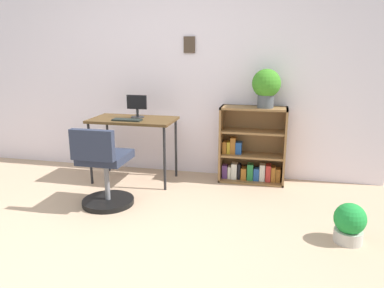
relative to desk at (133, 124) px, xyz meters
The scene contains 9 objects.
ground_plane 1.81m from the desk, 80.85° to the right, with size 6.24×6.24×0.00m, color tan.
wall_back 0.82m from the desk, 61.86° to the left, with size 5.20×0.12×2.57m.
desk is the anchor object (origin of this frame).
monitor 0.22m from the desk, 71.17° to the left, with size 0.24×0.16×0.26m.
keyboard 0.16m from the desk, 95.93° to the right, with size 0.33×0.12×0.02m, color black.
office_chair 0.85m from the desk, 90.18° to the right, with size 0.52×0.54×0.82m.
bookshelf_low 1.42m from the desk, 12.48° to the left, with size 0.76×0.30×0.89m.
potted_plant_on_shelf 1.58m from the desk, ahead, with size 0.32×0.32×0.43m.
potted_plant_floor 2.51m from the desk, 24.13° to the right, with size 0.25×0.25×0.33m.
Camera 1 is at (1.34, -2.27, 1.52)m, focal length 34.32 mm.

